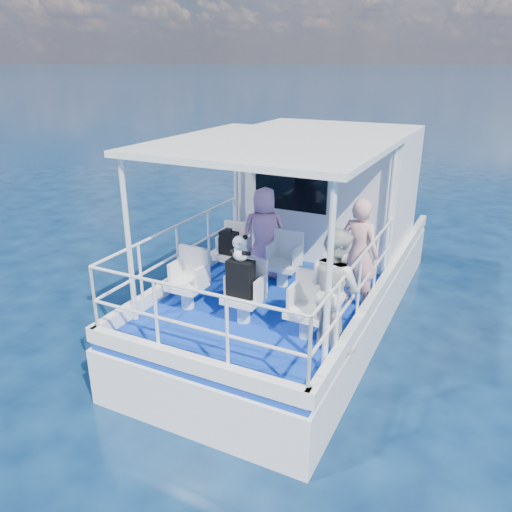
% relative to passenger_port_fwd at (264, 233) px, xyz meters
% --- Properties ---
extents(ground, '(2000.00, 2000.00, 0.00)m').
position_rel_passenger_port_fwd_xyz_m(ground, '(0.41, -0.40, -1.64)').
color(ground, '#071A37').
rests_on(ground, ground).
extents(hull, '(3.00, 7.00, 1.60)m').
position_rel_passenger_port_fwd_xyz_m(hull, '(0.41, 0.60, -1.64)').
color(hull, white).
rests_on(hull, ground).
extents(deck, '(2.90, 6.90, 0.10)m').
position_rel_passenger_port_fwd_xyz_m(deck, '(0.41, 0.60, -0.79)').
color(deck, '#0B2F9F').
rests_on(deck, hull).
extents(cabin, '(2.85, 2.00, 2.20)m').
position_rel_passenger_port_fwd_xyz_m(cabin, '(0.41, 1.90, 0.36)').
color(cabin, white).
rests_on(cabin, deck).
extents(canopy, '(3.00, 3.20, 0.08)m').
position_rel_passenger_port_fwd_xyz_m(canopy, '(0.41, -0.60, 1.50)').
color(canopy, white).
rests_on(canopy, cabin).
extents(canopy_posts, '(2.77, 2.97, 2.20)m').
position_rel_passenger_port_fwd_xyz_m(canopy_posts, '(0.41, -0.65, 0.36)').
color(canopy_posts, white).
rests_on(canopy_posts, deck).
extents(railings, '(2.84, 3.59, 1.00)m').
position_rel_passenger_port_fwd_xyz_m(railings, '(0.41, -0.98, -0.24)').
color(railings, white).
rests_on(railings, deck).
extents(seat_port_fwd, '(0.48, 0.46, 0.38)m').
position_rel_passenger_port_fwd_xyz_m(seat_port_fwd, '(-0.49, -0.20, -0.55)').
color(seat_port_fwd, white).
rests_on(seat_port_fwd, deck).
extents(seat_center_fwd, '(0.48, 0.46, 0.38)m').
position_rel_passenger_port_fwd_xyz_m(seat_center_fwd, '(0.41, -0.20, -0.55)').
color(seat_center_fwd, white).
rests_on(seat_center_fwd, deck).
extents(seat_stbd_fwd, '(0.48, 0.46, 0.38)m').
position_rel_passenger_port_fwd_xyz_m(seat_stbd_fwd, '(1.31, -0.20, -0.55)').
color(seat_stbd_fwd, white).
rests_on(seat_stbd_fwd, deck).
extents(seat_port_aft, '(0.48, 0.46, 0.38)m').
position_rel_passenger_port_fwd_xyz_m(seat_port_aft, '(-0.49, -1.50, -0.55)').
color(seat_port_aft, white).
rests_on(seat_port_aft, deck).
extents(seat_center_aft, '(0.48, 0.46, 0.38)m').
position_rel_passenger_port_fwd_xyz_m(seat_center_aft, '(0.41, -1.50, -0.55)').
color(seat_center_aft, white).
rests_on(seat_center_aft, deck).
extents(seat_stbd_aft, '(0.48, 0.46, 0.38)m').
position_rel_passenger_port_fwd_xyz_m(seat_stbd_aft, '(1.31, -1.50, -0.55)').
color(seat_stbd_aft, white).
rests_on(seat_stbd_aft, deck).
extents(passenger_port_fwd, '(0.66, 0.58, 1.47)m').
position_rel_passenger_port_fwd_xyz_m(passenger_port_fwd, '(0.00, 0.00, 0.00)').
color(passenger_port_fwd, pink).
rests_on(passenger_port_fwd, deck).
extents(passenger_stbd_fwd, '(0.65, 0.50, 1.58)m').
position_rel_passenger_port_fwd_xyz_m(passenger_stbd_fwd, '(1.63, -0.34, 0.05)').
color(passenger_stbd_fwd, '#EBA198').
rests_on(passenger_stbd_fwd, deck).
extents(passenger_stbd_aft, '(0.93, 0.88, 1.51)m').
position_rel_passenger_port_fwd_xyz_m(passenger_stbd_aft, '(1.66, -1.54, 0.02)').
color(passenger_stbd_aft, beige).
rests_on(passenger_stbd_aft, deck).
extents(backpack_port, '(0.29, 0.16, 0.38)m').
position_rel_passenger_port_fwd_xyz_m(backpack_port, '(-0.51, -0.24, -0.17)').
color(backpack_port, black).
rests_on(backpack_port, seat_port_fwd).
extents(backpack_center, '(0.35, 0.19, 0.52)m').
position_rel_passenger_port_fwd_xyz_m(backpack_center, '(0.41, -1.56, -0.10)').
color(backpack_center, black).
rests_on(backpack_center, seat_center_aft).
extents(compact_camera, '(0.10, 0.06, 0.06)m').
position_rel_passenger_port_fwd_xyz_m(compact_camera, '(-0.51, -0.25, 0.05)').
color(compact_camera, black).
rests_on(compact_camera, backpack_port).
extents(panda, '(0.23, 0.19, 0.36)m').
position_rel_passenger_port_fwd_xyz_m(panda, '(0.40, -1.55, 0.34)').
color(panda, white).
rests_on(panda, backpack_center).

